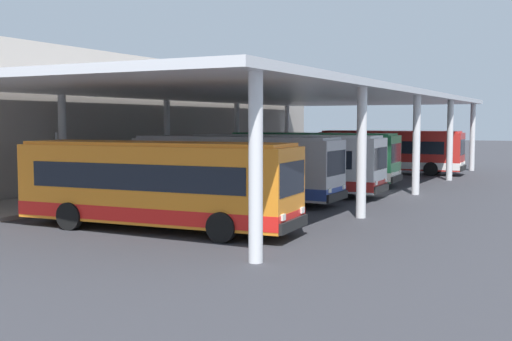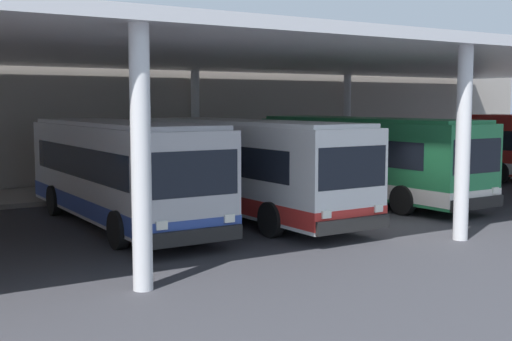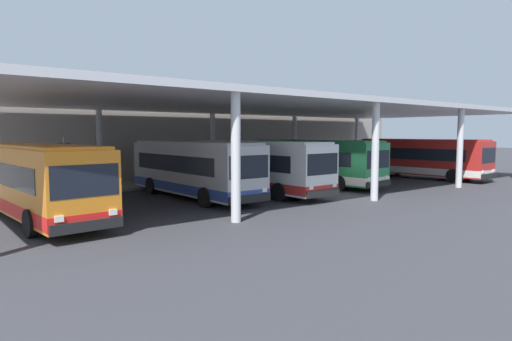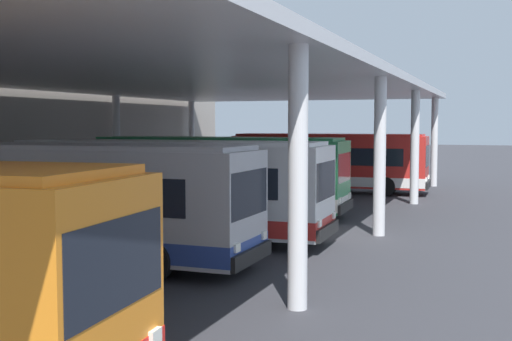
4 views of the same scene
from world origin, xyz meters
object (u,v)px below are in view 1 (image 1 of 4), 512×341
bus_departing (390,151)px  trash_bin (164,176)px  bus_middle_bay (285,163)px  bus_nearest_bay (156,184)px  banner_sign (57,163)px  bus_far_bay (312,157)px  bench_waiting (193,172)px  bus_second_bay (235,168)px

bus_departing → trash_bin: (-16.04, 9.08, -0.98)m
bus_middle_bay → bus_nearest_bay: bearing=-177.1°
bus_departing → trash_bin: size_ratio=10.82×
bus_middle_bay → banner_sign: size_ratio=3.31×
trash_bin → bus_middle_bay: bearing=-90.7°
banner_sign → trash_bin: bearing=4.2°
bus_far_bay → banner_sign: (-14.95, 6.42, 0.32)m
bus_nearest_bay → bench_waiting: bearing=28.7°
bus_middle_bay → bus_departing: same height
bus_second_bay → bus_departing: bearing=-5.7°
bus_second_bay → bus_far_bay: (9.81, -0.01, 0.00)m
bus_second_bay → banner_sign: 8.22m
bus_middle_bay → bus_far_bay: same height
bus_departing → bus_far_bay: bearing=169.2°
bus_far_bay → bus_departing: (10.39, -1.99, 0.00)m
bench_waiting → trash_bin: bearing=-176.6°
bus_departing → bus_middle_bay: bearing=175.7°
bus_departing → bench_waiting: 15.71m
bus_departing → banner_sign: size_ratio=3.31×
bus_middle_bay → banner_sign: bearing=142.0°
bus_second_bay → bus_middle_bay: (4.06, -0.79, 0.00)m
bus_far_bay → bus_nearest_bay: bearing=-175.6°
bus_departing → trash_bin: 18.46m
bus_second_bay → bus_departing: same height
bus_nearest_bay → trash_bin: (12.46, 8.50, -0.98)m
bus_departing → bench_waiting: bearing=143.7°
bus_middle_bay → bench_waiting: 8.85m
bus_second_bay → bus_departing: (20.20, -2.00, 0.00)m
bus_nearest_bay → bus_middle_bay: size_ratio=1.01×
bus_nearest_bay → bus_middle_bay: same height
bus_far_bay → banner_sign: 16.27m
bench_waiting → bus_far_bay: bearing=-72.8°
banner_sign → bench_waiting: bearing=4.0°
bench_waiting → banner_sign: 12.79m
bus_middle_bay → trash_bin: (0.09, 7.87, -0.98)m
bus_middle_bay → bench_waiting: (3.49, 8.07, -0.99)m
bus_far_bay → trash_bin: bus_far_bay is taller
bus_second_bay → bus_middle_bay: bearing=-11.0°
banner_sign → bus_middle_bay: bearing=-38.0°
bus_far_bay → bus_second_bay: bearing=179.9°
bus_far_bay → bus_departing: same height
bench_waiting → bus_nearest_bay: bearing=-151.3°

